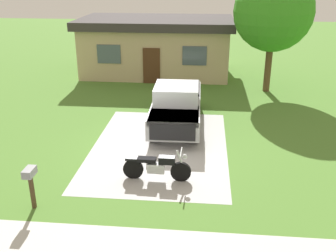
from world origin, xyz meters
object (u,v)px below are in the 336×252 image
Objects in this scene: pickup_truck at (177,104)px; neighbor_house at (157,46)px; shade_tree at (273,12)px; motorcycle at (157,166)px; mailbox at (30,178)px.

neighbor_house is (-1.99, 9.02, 0.84)m from pickup_truck.
neighbor_house is (-6.59, 3.47, -2.50)m from shade_tree.
shade_tree is at bearing 65.10° from motorcycle.
shade_tree is at bearing -27.75° from neighbor_house.
pickup_truck is at bearing -129.65° from shade_tree.
shade_tree reaches higher than neighbor_house.
pickup_truck is (0.26, 4.93, 0.48)m from motorcycle.
pickup_truck reaches higher than mailbox.
pickup_truck is 7.95m from shade_tree.
shade_tree is at bearing 50.35° from pickup_truck.
mailbox is (-3.58, -6.87, 0.03)m from pickup_truck.
motorcycle is at bearing -82.93° from neighbor_house.
motorcycle is 0.23× the size of neighbor_house.
mailbox is 0.13× the size of neighbor_house.
shade_tree reaches higher than motorcycle.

